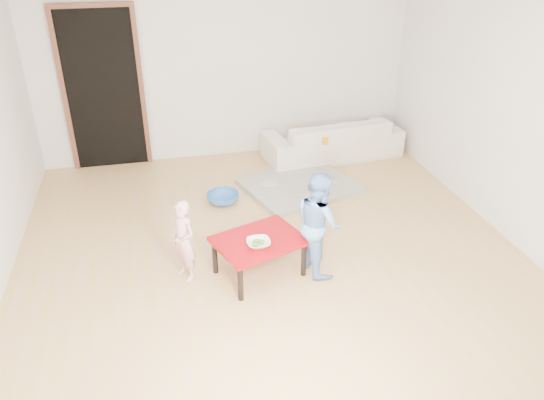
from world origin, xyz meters
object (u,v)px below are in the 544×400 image
object	(u,v)px
red_table	(259,256)
child_blue	(318,223)
bowl	(258,243)
sofa	(332,138)
basin	(223,198)
child_pink	(184,241)

from	to	relation	value
red_table	child_blue	bearing A→B (deg)	-3.27
red_table	child_blue	size ratio (longest dim) A/B	0.77
red_table	child_blue	xyz separation A→B (m)	(0.56, -0.03, 0.31)
red_table	bowl	world-z (taller)	bowl
red_table	child_blue	world-z (taller)	child_blue
sofa	child_blue	size ratio (longest dim) A/B	1.87
child_blue	bowl	bearing A→B (deg)	87.00
sofa	basin	distance (m)	1.98
child_pink	basin	size ratio (longest dim) A/B	2.08
bowl	child_blue	distance (m)	0.60
child_pink	basin	bearing A→B (deg)	124.86
red_table	bowl	distance (m)	0.25
bowl	red_table	bearing A→B (deg)	76.15
red_table	basin	xyz separation A→B (m)	(-0.13, 1.48, -0.14)
sofa	child_blue	bearing A→B (deg)	62.20
bowl	child_blue	xyz separation A→B (m)	(0.59, 0.08, 0.09)
child_pink	red_table	bearing A→B (deg)	47.42
basin	bowl	bearing A→B (deg)	-86.34
sofa	red_table	size ratio (longest dim) A/B	2.42
basin	red_table	bearing A→B (deg)	-85.03
sofa	red_table	xyz separation A→B (m)	(-1.57, -2.49, -0.08)
sofa	child_pink	world-z (taller)	child_pink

